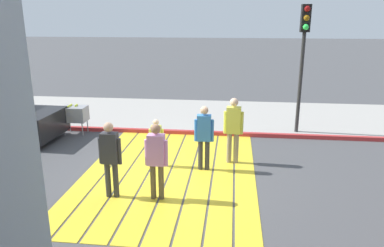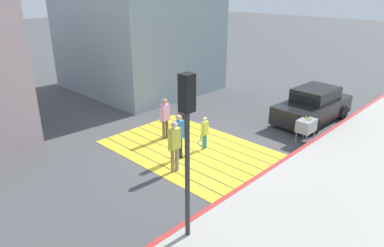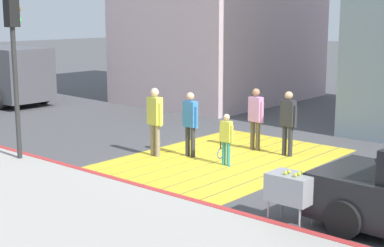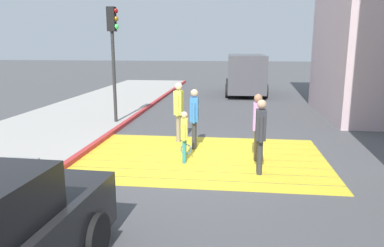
{
  "view_description": "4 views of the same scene",
  "coord_description": "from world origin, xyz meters",
  "px_view_note": "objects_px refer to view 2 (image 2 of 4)",
  "views": [
    {
      "loc": [
        8.58,
        1.56,
        3.9
      ],
      "look_at": [
        -0.34,
        0.54,
        1.25
      ],
      "focal_mm": 34.29,
      "sensor_mm": 36.0,
      "label": 1
    },
    {
      "loc": [
        -8.68,
        8.84,
        5.98
      ],
      "look_at": [
        -0.21,
        0.06,
        1.14
      ],
      "focal_mm": 32.94,
      "sensor_mm": 36.0,
      "label": 2
    },
    {
      "loc": [
        -11.42,
        -8.8,
        3.74
      ],
      "look_at": [
        -0.28,
        0.83,
        0.89
      ],
      "focal_mm": 53.68,
      "sensor_mm": 36.0,
      "label": 3
    },
    {
      "loc": [
        0.83,
        -9.25,
        2.92
      ],
      "look_at": [
        -0.33,
        0.41,
        0.83
      ],
      "focal_mm": 34.24,
      "sensor_mm": 36.0,
      "label": 4
    }
  ],
  "objects_px": {
    "tennis_ball_cart": "(306,126)",
    "pedestrian_adult_side": "(183,110)",
    "pedestrian_adult_trailing": "(179,134)",
    "pedestrian_child_with_racket": "(205,131)",
    "traffic_light_corner": "(186,127)",
    "car_parked_near_curb": "(313,106)",
    "pedestrian_adult_lead": "(165,116)",
    "pedestrian_teen_behind": "(174,143)"
  },
  "relations": [
    {
      "from": "traffic_light_corner",
      "to": "pedestrian_adult_side",
      "type": "height_order",
      "value": "traffic_light_corner"
    },
    {
      "from": "car_parked_near_curb",
      "to": "tennis_ball_cart",
      "type": "xyz_separation_m",
      "value": [
        -0.9,
        2.39,
        -0.04
      ]
    },
    {
      "from": "tennis_ball_cart",
      "to": "pedestrian_adult_lead",
      "type": "distance_m",
      "value": 5.7
    },
    {
      "from": "pedestrian_adult_trailing",
      "to": "pedestrian_adult_side",
      "type": "height_order",
      "value": "pedestrian_adult_side"
    },
    {
      "from": "pedestrian_adult_lead",
      "to": "pedestrian_adult_trailing",
      "type": "bearing_deg",
      "value": 152.79
    },
    {
      "from": "traffic_light_corner",
      "to": "pedestrian_teen_behind",
      "type": "bearing_deg",
      "value": -38.34
    },
    {
      "from": "pedestrian_adult_trailing",
      "to": "tennis_ball_cart",
      "type": "bearing_deg",
      "value": -119.24
    },
    {
      "from": "car_parked_near_curb",
      "to": "tennis_ball_cart",
      "type": "height_order",
      "value": "car_parked_near_curb"
    },
    {
      "from": "traffic_light_corner",
      "to": "pedestrian_child_with_racket",
      "type": "distance_m",
      "value": 5.69
    },
    {
      "from": "tennis_ball_cart",
      "to": "pedestrian_adult_trailing",
      "type": "xyz_separation_m",
      "value": [
        2.58,
        4.61,
        0.3
      ]
    },
    {
      "from": "pedestrian_adult_lead",
      "to": "pedestrian_child_with_racket",
      "type": "height_order",
      "value": "pedestrian_adult_lead"
    },
    {
      "from": "car_parked_near_curb",
      "to": "traffic_light_corner",
      "type": "xyz_separation_m",
      "value": [
        -1.58,
        9.88,
        2.3
      ]
    },
    {
      "from": "car_parked_near_curb",
      "to": "pedestrian_adult_side",
      "type": "height_order",
      "value": "pedestrian_adult_side"
    },
    {
      "from": "pedestrian_adult_lead",
      "to": "pedestrian_teen_behind",
      "type": "height_order",
      "value": "pedestrian_teen_behind"
    },
    {
      "from": "pedestrian_adult_lead",
      "to": "pedestrian_child_with_racket",
      "type": "bearing_deg",
      "value": -168.22
    },
    {
      "from": "traffic_light_corner",
      "to": "pedestrian_adult_trailing",
      "type": "relative_size",
      "value": 2.47
    },
    {
      "from": "tennis_ball_cart",
      "to": "pedestrian_adult_lead",
      "type": "bearing_deg",
      "value": 40.96
    },
    {
      "from": "pedestrian_adult_side",
      "to": "pedestrian_teen_behind",
      "type": "xyz_separation_m",
      "value": [
        -2.29,
        2.64,
        0.05
      ]
    },
    {
      "from": "pedestrian_adult_trailing",
      "to": "pedestrian_adult_side",
      "type": "relative_size",
      "value": 0.99
    },
    {
      "from": "pedestrian_adult_lead",
      "to": "pedestrian_adult_side",
      "type": "height_order",
      "value": "pedestrian_adult_side"
    },
    {
      "from": "pedestrian_teen_behind",
      "to": "pedestrian_adult_trailing",
      "type": "bearing_deg",
      "value": -53.0
    },
    {
      "from": "tennis_ball_cart",
      "to": "pedestrian_teen_behind",
      "type": "xyz_separation_m",
      "value": [
        2.02,
        5.35,
        0.37
      ]
    },
    {
      "from": "car_parked_near_curb",
      "to": "pedestrian_adult_trailing",
      "type": "xyz_separation_m",
      "value": [
        1.68,
        7.0,
        0.27
      ]
    },
    {
      "from": "car_parked_near_curb",
      "to": "pedestrian_adult_side",
      "type": "distance_m",
      "value": 6.15
    },
    {
      "from": "tennis_ball_cart",
      "to": "pedestrian_adult_trailing",
      "type": "relative_size",
      "value": 0.59
    },
    {
      "from": "pedestrian_child_with_racket",
      "to": "pedestrian_teen_behind",
      "type": "bearing_deg",
      "value": 102.82
    },
    {
      "from": "traffic_light_corner",
      "to": "pedestrian_adult_side",
      "type": "distance_m",
      "value": 7.2
    },
    {
      "from": "traffic_light_corner",
      "to": "pedestrian_adult_trailing",
      "type": "bearing_deg",
      "value": -41.44
    },
    {
      "from": "car_parked_near_curb",
      "to": "pedestrian_child_with_racket",
      "type": "distance_m",
      "value": 5.95
    },
    {
      "from": "tennis_ball_cart",
      "to": "pedestrian_adult_side",
      "type": "height_order",
      "value": "pedestrian_adult_side"
    },
    {
      "from": "pedestrian_teen_behind",
      "to": "pedestrian_child_with_racket",
      "type": "height_order",
      "value": "pedestrian_teen_behind"
    },
    {
      "from": "traffic_light_corner",
      "to": "pedestrian_teen_behind",
      "type": "distance_m",
      "value": 3.97
    },
    {
      "from": "pedestrian_adult_lead",
      "to": "pedestrian_child_with_racket",
      "type": "relative_size",
      "value": 1.32
    },
    {
      "from": "pedestrian_teen_behind",
      "to": "pedestrian_child_with_racket",
      "type": "bearing_deg",
      "value": -77.18
    },
    {
      "from": "traffic_light_corner",
      "to": "pedestrian_adult_trailing",
      "type": "xyz_separation_m",
      "value": [
        3.26,
        -2.88,
        -2.04
      ]
    },
    {
      "from": "traffic_light_corner",
      "to": "pedestrian_child_with_racket",
      "type": "relative_size",
      "value": 3.23
    },
    {
      "from": "car_parked_near_curb",
      "to": "pedestrian_teen_behind",
      "type": "height_order",
      "value": "pedestrian_teen_behind"
    },
    {
      "from": "pedestrian_adult_side",
      "to": "pedestrian_child_with_racket",
      "type": "bearing_deg",
      "value": 160.87
    },
    {
      "from": "pedestrian_adult_lead",
      "to": "pedestrian_adult_side",
      "type": "relative_size",
      "value": 1.0
    },
    {
      "from": "pedestrian_adult_trailing",
      "to": "pedestrian_child_with_racket",
      "type": "relative_size",
      "value": 1.31
    },
    {
      "from": "car_parked_near_curb",
      "to": "traffic_light_corner",
      "type": "distance_m",
      "value": 10.26
    },
    {
      "from": "car_parked_near_curb",
      "to": "pedestrian_teen_behind",
      "type": "relative_size",
      "value": 2.39
    }
  ]
}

